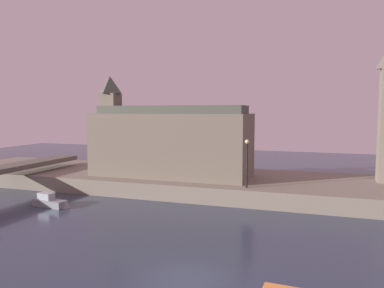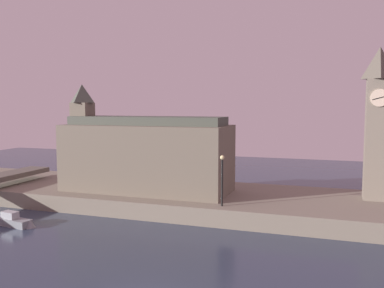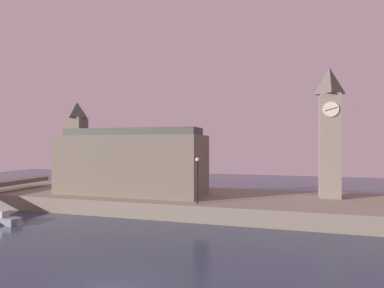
{
  "view_description": "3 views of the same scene",
  "coord_description": "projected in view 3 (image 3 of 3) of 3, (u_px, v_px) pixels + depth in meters",
  "views": [
    {
      "loc": [
        5.81,
        -16.43,
        8.13
      ],
      "look_at": [
        -5.04,
        15.4,
        5.12
      ],
      "focal_mm": 35.18,
      "sensor_mm": 36.0,
      "label": 1
    },
    {
      "loc": [
        8.48,
        -17.02,
        9.67
      ],
      "look_at": [
        -2.42,
        14.73,
        6.54
      ],
      "focal_mm": 39.02,
      "sensor_mm": 36.0,
      "label": 2
    },
    {
      "loc": [
        7.51,
        -12.34,
        6.86
      ],
      "look_at": [
        -0.3,
        14.46,
        6.89
      ],
      "focal_mm": 29.54,
      "sensor_mm": 36.0,
      "label": 3
    }
  ],
  "objects": [
    {
      "name": "far_embankment",
      "position": [
        209.0,
        202.0,
        33.14
      ],
      "size": [
        70.0,
        12.0,
        1.5
      ],
      "primitive_type": "cube",
      "color": "slate",
      "rests_on": "ground"
    },
    {
      "name": "clock_tower",
      "position": [
        330.0,
        130.0,
        31.7
      ],
      "size": [
        2.11,
        2.17,
        13.11
      ],
      "color": "slate",
      "rests_on": "far_embankment"
    },
    {
      "name": "parliament_hall",
      "position": [
        129.0,
        161.0,
        34.62
      ],
      "size": [
        15.95,
        6.2,
        10.26
      ],
      "color": "#6B6051",
      "rests_on": "far_embankment"
    },
    {
      "name": "streetlamp",
      "position": [
        197.0,
        175.0,
        28.6
      ],
      "size": [
        0.36,
        0.36,
        4.16
      ],
      "color": "black",
      "rests_on": "far_embankment"
    },
    {
      "name": "boat_cruiser_grey",
      "position": [
        7.0,
        219.0,
        27.2
      ],
      "size": [
        3.74,
        1.49,
        1.21
      ],
      "color": "gray",
      "rests_on": "ground"
    }
  ]
}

